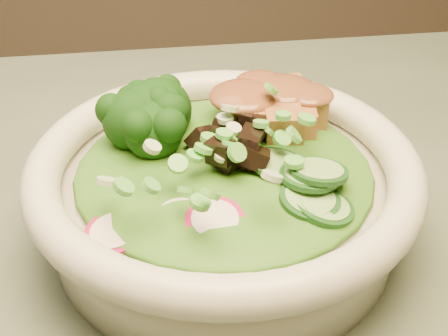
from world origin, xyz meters
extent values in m
cube|color=#4E5A4B|center=(0.00, 0.00, 0.73)|extent=(1.20, 0.80, 0.03)
cylinder|color=silver|center=(0.04, 0.04, 0.78)|extent=(0.25, 0.25, 0.05)
torus|color=silver|center=(0.04, 0.04, 0.81)|extent=(0.28, 0.28, 0.03)
ellipsoid|color=#185612|center=(0.04, 0.04, 0.81)|extent=(0.21, 0.21, 0.02)
ellipsoid|color=brown|center=(0.08, 0.10, 0.84)|extent=(0.07, 0.06, 0.02)
camera|label=1|loc=(-0.01, -0.32, 1.06)|focal=50.00mm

